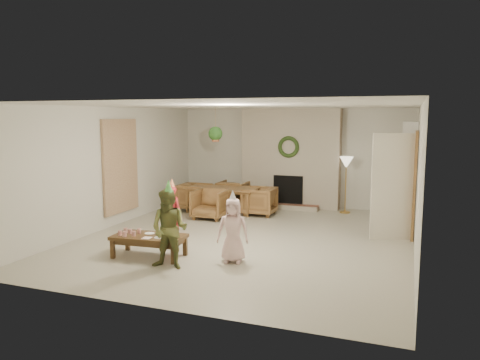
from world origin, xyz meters
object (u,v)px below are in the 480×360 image
at_px(dining_table, 222,200).
at_px(dining_chair_far, 233,194).
at_px(coffee_table_top, 149,237).
at_px(child_pink, 233,230).
at_px(dining_chair_left, 194,197).
at_px(child_red, 172,213).
at_px(dining_chair_near, 210,204).
at_px(child_plaid, 169,229).
at_px(dining_chair_right, 259,201).

height_order(dining_table, dining_chair_far, dining_chair_far).
distance_m(coffee_table_top, child_pink, 1.42).
height_order(dining_chair_left, child_red, child_red).
bearing_deg(dining_chair_left, child_pink, -146.24).
bearing_deg(dining_table, dining_chair_left, -180.00).
bearing_deg(dining_chair_near, child_plaid, -76.50).
xyz_separation_m(dining_chair_right, child_red, (-0.87, -2.63, 0.18)).
xyz_separation_m(dining_chair_far, child_plaid, (0.85, -4.90, 0.28)).
relative_size(child_red, child_plaid, 0.84).
bearing_deg(coffee_table_top, dining_chair_near, 90.29).
relative_size(dining_chair_left, dining_chair_right, 1.00).
height_order(dining_table, child_red, child_red).
distance_m(dining_chair_far, child_plaid, 4.98).
bearing_deg(dining_table, child_pink, -65.49).
height_order(coffee_table_top, child_plaid, child_plaid).
distance_m(dining_table, dining_chair_right, 0.94).
bearing_deg(child_pink, dining_chair_far, 97.90).
bearing_deg(child_red, dining_table, -84.21).
relative_size(dining_chair_near, dining_chair_left, 1.00).
xyz_separation_m(dining_table, dining_chair_left, (-0.75, -0.01, 0.03)).
bearing_deg(coffee_table_top, child_pink, 5.15).
distance_m(dining_chair_right, child_plaid, 4.16).
height_order(dining_chair_left, child_plaid, child_plaid).
relative_size(dining_chair_near, child_plaid, 0.60).
relative_size(dining_chair_far, child_red, 0.71).
xyz_separation_m(dining_chair_left, child_plaid, (1.60, -4.14, 0.28)).
bearing_deg(child_plaid, child_pink, 33.11).
bearing_deg(child_red, dining_chair_right, -104.03).
xyz_separation_m(dining_chair_left, dining_chair_right, (1.69, 0.01, 0.00)).
xyz_separation_m(dining_chair_near, dining_chair_far, (-0.01, 1.50, 0.00)).
relative_size(child_red, child_pink, 0.99).
height_order(dining_chair_far, child_plaid, child_plaid).
height_order(dining_chair_left, child_pink, child_pink).
distance_m(dining_chair_near, coffee_table_top, 3.01).
distance_m(dining_table, dining_chair_far, 0.75).
height_order(dining_chair_far, dining_chair_left, same).
bearing_deg(child_plaid, dining_chair_right, 83.68).
xyz_separation_m(dining_chair_near, child_pink, (1.63, -2.77, 0.18)).
bearing_deg(dining_chair_right, child_plaid, -1.71).
height_order(dining_table, coffee_table_top, dining_table).
distance_m(dining_chair_near, child_red, 1.88).
relative_size(dining_chair_right, coffee_table_top, 0.62).
distance_m(dining_chair_left, dining_chair_right, 1.69).
distance_m(child_plaid, child_pink, 1.01).
distance_m(dining_table, dining_chair_near, 0.75).
relative_size(dining_chair_right, child_pink, 0.71).
xyz_separation_m(dining_table, dining_chair_near, (0.01, -0.75, 0.03)).
distance_m(dining_chair_left, child_plaid, 4.45).
bearing_deg(child_plaid, coffee_table_top, 141.97).
bearing_deg(dining_chair_far, dining_chair_left, 45.00).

